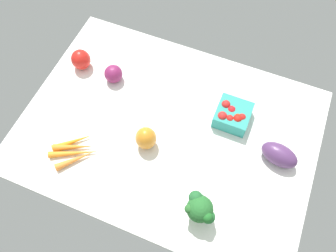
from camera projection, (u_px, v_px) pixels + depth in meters
The scene contains 8 objects.
tablecloth at pixel (168, 130), 123.53cm from camera, with size 104.00×76.00×2.00cm, color white.
bell_pepper_red at pixel (81, 60), 132.06cm from camera, with size 7.36×7.36×8.33cm, color red.
red_onion_center at pixel (113, 74), 129.75cm from camera, with size 6.91×6.91×6.91cm, color #802254.
eggplant at pixel (279, 155), 113.96cm from camera, with size 12.63×7.20×7.20cm, color #563363.
bell_pepper_orange at pixel (146, 138), 115.77cm from camera, with size 7.17×7.17×9.17cm, color orange.
berry_basket at pixel (232, 115), 121.35cm from camera, with size 11.91×11.91×7.24cm.
broccoli_head at pixel (200, 209), 102.32cm from camera, with size 9.67×8.70×10.97cm.
carrot_bunch at pixel (74, 150), 117.31cm from camera, with size 16.99×17.49×2.55cm.
Camera 1 is at (21.50, -52.37, 110.81)cm, focal length 36.58 mm.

